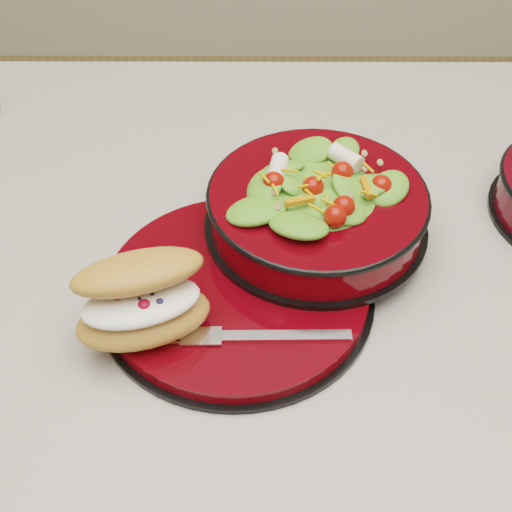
{
  "coord_description": "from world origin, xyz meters",
  "views": [
    {
      "loc": [
        0.08,
        -0.6,
        1.45
      ],
      "look_at": [
        0.07,
        -0.09,
        0.94
      ],
      "focal_mm": 50.0,
      "sensor_mm": 36.0,
      "label": 1
    }
  ],
  "objects_px": {
    "dinner_plate": "(237,291)",
    "salad_bowl": "(317,202)",
    "croissant": "(142,299)",
    "fork": "(259,336)",
    "island_counter": "(209,436)"
  },
  "relations": [
    {
      "from": "dinner_plate",
      "to": "salad_bowl",
      "type": "distance_m",
      "value": 0.13
    },
    {
      "from": "dinner_plate",
      "to": "croissant",
      "type": "xyz_separation_m",
      "value": [
        -0.09,
        -0.05,
        0.05
      ]
    },
    {
      "from": "dinner_plate",
      "to": "fork",
      "type": "distance_m",
      "value": 0.07
    },
    {
      "from": "salad_bowl",
      "to": "croissant",
      "type": "relative_size",
      "value": 1.71
    },
    {
      "from": "dinner_plate",
      "to": "fork",
      "type": "relative_size",
      "value": 1.74
    },
    {
      "from": "dinner_plate",
      "to": "fork",
      "type": "bearing_deg",
      "value": -71.67
    },
    {
      "from": "dinner_plate",
      "to": "croissant",
      "type": "bearing_deg",
      "value": -148.12
    },
    {
      "from": "dinner_plate",
      "to": "salad_bowl",
      "type": "height_order",
      "value": "salad_bowl"
    },
    {
      "from": "island_counter",
      "to": "dinner_plate",
      "type": "xyz_separation_m",
      "value": [
        0.06,
        -0.11,
        0.46
      ]
    },
    {
      "from": "dinner_plate",
      "to": "fork",
      "type": "xyz_separation_m",
      "value": [
        0.02,
        -0.07,
        0.01
      ]
    },
    {
      "from": "dinner_plate",
      "to": "fork",
      "type": "height_order",
      "value": "fork"
    },
    {
      "from": "island_counter",
      "to": "fork",
      "type": "relative_size",
      "value": 7.64
    },
    {
      "from": "fork",
      "to": "salad_bowl",
      "type": "bearing_deg",
      "value": -22.57
    },
    {
      "from": "salad_bowl",
      "to": "island_counter",
      "type": "bearing_deg",
      "value": 171.92
    },
    {
      "from": "island_counter",
      "to": "dinner_plate",
      "type": "distance_m",
      "value": 0.47
    }
  ]
}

